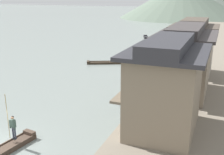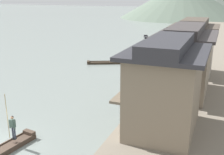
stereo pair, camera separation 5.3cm
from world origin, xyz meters
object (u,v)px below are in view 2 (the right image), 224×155
(boatman_person, at_px, (12,125))
(boat_moored_third, at_px, (148,76))
(house_waterfront_second, at_px, (184,61))
(house_waterfront_tall, at_px, (193,47))
(boat_moored_nearest, at_px, (186,36))
(boat_upstream_distant, at_px, (162,63))
(house_waterfront_nearest, at_px, (165,86))
(boat_midriver_drifting, at_px, (168,53))
(boat_moored_second, at_px, (146,37))
(boat_moored_far, at_px, (133,94))
(boat_midriver_upstream, at_px, (106,63))
(boat_foreground_poled, at_px, (6,149))

(boatman_person, distance_m, boat_moored_third, 18.50)
(house_waterfront_second, distance_m, house_waterfront_tall, 7.02)
(boat_moored_nearest, bearing_deg, boatman_person, -94.21)
(boat_upstream_distant, relative_size, house_waterfront_nearest, 0.74)
(boat_midriver_drifting, relative_size, house_waterfront_tall, 0.83)
(boat_moored_second, relative_size, boat_moored_far, 0.86)
(boat_moored_third, height_order, boat_midriver_upstream, boat_moored_third)
(boat_moored_second, bearing_deg, house_waterfront_tall, -65.12)
(boatman_person, xyz_separation_m, house_waterfront_nearest, (8.57, 4.79, 2.13))
(boat_moored_far, xyz_separation_m, house_waterfront_second, (4.44, 1.12, 3.49))
(boat_moored_nearest, relative_size, boat_moored_far, 0.95)
(boat_moored_second, distance_m, boat_midriver_upstream, 25.33)
(boat_moored_second, height_order, house_waterfront_second, house_waterfront_second)
(boat_upstream_distant, xyz_separation_m, house_waterfront_nearest, (4.31, -19.60, 3.37))
(boat_moored_third, xyz_separation_m, boat_midriver_drifting, (-0.24, 13.77, 0.06))
(boat_moored_second, distance_m, boat_midriver_drifting, 17.78)
(house_waterfront_second, bearing_deg, boat_moored_nearest, 96.99)
(boat_foreground_poled, bearing_deg, boatman_person, 83.15)
(boat_moored_second, height_order, house_waterfront_tall, house_waterfront_tall)
(house_waterfront_second, xyz_separation_m, house_waterfront_tall, (-0.02, 7.02, 0.02))
(boat_moored_far, distance_m, house_waterfront_nearest, 8.73)
(boat_moored_second, bearing_deg, boat_midriver_drifting, -63.05)
(boat_midriver_upstream, relative_size, boat_upstream_distant, 1.02)
(boat_moored_second, height_order, boat_moored_third, boat_moored_third)
(boat_midriver_drifting, distance_m, boat_midriver_upstream, 11.74)
(boat_moored_nearest, distance_m, boat_moored_second, 9.30)
(boat_moored_third, xyz_separation_m, house_waterfront_nearest, (4.60, -13.23, 3.47))
(boat_midriver_upstream, bearing_deg, boat_moored_nearest, 76.67)
(boat_moored_nearest, height_order, boat_midriver_drifting, boat_midriver_drifting)
(boat_moored_second, relative_size, house_waterfront_tall, 0.59)
(boat_midriver_drifting, height_order, house_waterfront_tall, house_waterfront_tall)
(boatman_person, bearing_deg, boat_moored_far, 69.82)
(boatman_person, relative_size, boat_midriver_drifting, 0.60)
(boat_moored_nearest, bearing_deg, boat_midriver_drifting, -90.29)
(boat_moored_second, height_order, house_waterfront_nearest, house_waterfront_nearest)
(boat_moored_third, distance_m, house_waterfront_second, 7.95)
(boat_moored_far, distance_m, house_waterfront_tall, 9.90)
(boat_foreground_poled, relative_size, house_waterfront_second, 0.57)
(boat_moored_second, xyz_separation_m, boat_moored_third, (8.30, -29.62, 0.03))
(boatman_person, height_order, boat_moored_second, boatman_person)
(boat_midriver_drifting, distance_m, house_waterfront_tall, 13.54)
(boat_foreground_poled, bearing_deg, boat_upstream_distant, 80.18)
(boat_moored_third, height_order, boat_moored_far, boat_moored_third)
(boat_midriver_drifting, relative_size, boat_midriver_upstream, 0.98)
(house_waterfront_nearest, bearing_deg, boat_moored_far, 122.83)
(boat_moored_second, bearing_deg, house_waterfront_nearest, -73.24)
(boat_moored_second, xyz_separation_m, house_waterfront_tall, (12.98, -27.99, 3.51))
(boat_foreground_poled, height_order, boat_midriver_drifting, boat_midriver_drifting)
(boat_foreground_poled, bearing_deg, boat_moored_nearest, 85.76)
(boat_moored_nearest, distance_m, boat_moored_third, 34.08)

